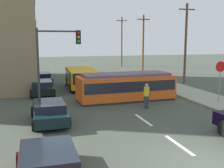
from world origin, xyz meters
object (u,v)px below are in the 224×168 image
at_px(traffic_light_mast, 55,54).
at_px(utility_pole_mid, 186,42).
at_px(streetcar_tram, 126,86).
at_px(city_bus, 82,77).
at_px(parked_sedan_furthest, 42,78).
at_px(parked_sedan_near, 48,165).
at_px(utility_pole_far, 143,43).
at_px(parked_sedan_mid, 49,111).
at_px(parked_sedan_far, 42,87).
at_px(utility_pole_distant, 122,41).
at_px(stop_sign, 220,73).
at_px(pedestrian_crossing, 147,94).

relative_size(traffic_light_mast, utility_pole_mid, 0.64).
distance_m(streetcar_tram, traffic_light_mast, 6.33).
relative_size(city_bus, traffic_light_mast, 1.16).
height_order(parked_sedan_furthest, traffic_light_mast, traffic_light_mast).
xyz_separation_m(parked_sedan_near, utility_pole_far, (14.28, 26.92, 3.48)).
bearing_deg(utility_pole_far, streetcar_tram, -116.60).
distance_m(parked_sedan_mid, parked_sedan_far, 8.30).
distance_m(city_bus, utility_pole_mid, 11.44).
height_order(parked_sedan_mid, parked_sedan_far, same).
relative_size(parked_sedan_far, traffic_light_mast, 0.80).
height_order(streetcar_tram, parked_sedan_mid, streetcar_tram).
height_order(streetcar_tram, utility_pole_mid, utility_pole_mid).
bearing_deg(utility_pole_distant, city_bus, -117.75).
bearing_deg(parked_sedan_far, parked_sedan_near, -91.43).
xyz_separation_m(stop_sign, utility_pole_distant, (2.27, 29.11, 2.17)).
height_order(parked_sedan_mid, utility_pole_mid, utility_pole_mid).
bearing_deg(city_bus, parked_sedan_near, -103.37).
relative_size(parked_sedan_furthest, stop_sign, 1.54).
height_order(pedestrian_crossing, parked_sedan_furthest, pedestrian_crossing).
height_order(pedestrian_crossing, utility_pole_distant, utility_pole_distant).
bearing_deg(parked_sedan_mid, stop_sign, 6.57).
relative_size(pedestrian_crossing, traffic_light_mast, 0.32).
height_order(streetcar_tram, utility_pole_far, utility_pole_far).
height_order(traffic_light_mast, utility_pole_far, utility_pole_far).
distance_m(city_bus, pedestrian_crossing, 9.42).
bearing_deg(pedestrian_crossing, parked_sedan_near, -129.70).
bearing_deg(stop_sign, traffic_light_mast, 176.51).
bearing_deg(utility_pole_distant, stop_sign, -94.45).
height_order(streetcar_tram, traffic_light_mast, traffic_light_mast).
height_order(parked_sedan_mid, parked_sedan_furthest, same).
bearing_deg(stop_sign, streetcar_tram, 153.69).
xyz_separation_m(city_bus, utility_pole_mid, (10.97, 0.16, 3.23)).
bearing_deg(utility_pole_distant, parked_sedan_far, -122.72).
relative_size(parked_sedan_far, stop_sign, 1.45).
distance_m(city_bus, utility_pole_distant, 22.85).
relative_size(parked_sedan_furthest, utility_pole_distant, 0.53).
height_order(city_bus, stop_sign, stop_sign).
bearing_deg(streetcar_tram, utility_pole_far, 63.40).
xyz_separation_m(city_bus, parked_sedan_mid, (-3.63, -10.47, -0.42)).
xyz_separation_m(pedestrian_crossing, parked_sedan_furthest, (-6.24, 12.75, -0.32)).
height_order(stop_sign, utility_pole_distant, utility_pole_distant).
relative_size(city_bus, stop_sign, 2.10).
distance_m(streetcar_tram, parked_sedan_furthest, 11.44).
distance_m(streetcar_tram, parked_sedan_near, 12.81).
distance_m(city_bus, parked_sedan_near, 17.73).
height_order(parked_sedan_mid, stop_sign, stop_sign).
xyz_separation_m(utility_pole_mid, utility_pole_far, (-0.79, 9.52, -0.17)).
height_order(parked_sedan_near, utility_pole_mid, utility_pole_mid).
height_order(pedestrian_crossing, utility_pole_mid, utility_pole_mid).
bearing_deg(city_bus, utility_pole_far, 43.55).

